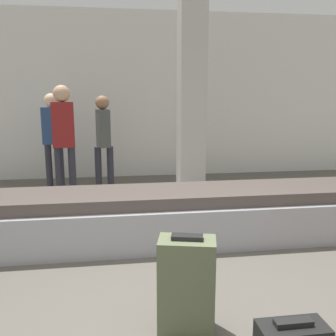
{
  "coord_description": "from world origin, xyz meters",
  "views": [
    {
      "loc": [
        -0.58,
        -2.24,
        1.64
      ],
      "look_at": [
        0.0,
        1.75,
        0.84
      ],
      "focal_mm": 40.0,
      "sensor_mm": 36.0,
      "label": 1
    }
  ],
  "objects": [
    {
      "name": "back_wall",
      "position": [
        0.0,
        5.23,
        1.6
      ],
      "size": [
        18.0,
        0.06,
        3.2
      ],
      "color": "silver",
      "rests_on": "ground_plane"
    },
    {
      "name": "suitcase_0",
      "position": [
        -0.11,
        0.08,
        0.34
      ],
      "size": [
        0.43,
        0.32,
        0.71
      ],
      "rotation": [
        0.0,
        0.0,
        -0.24
      ],
      "color": "#5B6647",
      "rests_on": "ground_plane"
    },
    {
      "name": "traveler_0",
      "position": [
        -1.33,
        3.51,
        1.07
      ],
      "size": [
        0.33,
        0.25,
        1.77
      ],
      "rotation": [
        0.0,
        0.0,
        0.09
      ],
      "color": "#282833",
      "rests_on": "ground_plane"
    },
    {
      "name": "carousel",
      "position": [
        0.0,
        1.75,
        0.28
      ],
      "size": [
        7.3,
        0.89,
        0.59
      ],
      "color": "#9E9EA3",
      "rests_on": "ground_plane"
    },
    {
      "name": "pillar",
      "position": [
        0.72,
        3.99,
        1.6
      ],
      "size": [
        0.43,
        0.43,
        3.2
      ],
      "color": "beige",
      "rests_on": "ground_plane"
    },
    {
      "name": "ground_plane",
      "position": [
        0.0,
        0.0,
        0.0
      ],
      "size": [
        18.0,
        18.0,
        0.0
      ],
      "primitive_type": "plane",
      "color": "#59544C"
    },
    {
      "name": "traveler_2",
      "position": [
        -0.75,
        4.01,
        0.96
      ],
      "size": [
        0.31,
        0.35,
        1.61
      ],
      "rotation": [
        0.0,
        0.0,
        1.81
      ],
      "color": "#282833",
      "rests_on": "ground_plane"
    },
    {
      "name": "traveler_1",
      "position": [
        -1.61,
        4.34,
        0.98
      ],
      "size": [
        0.35,
        0.24,
        1.65
      ],
      "rotation": [
        0.0,
        0.0,
        2.96
      ],
      "color": "#282833",
      "rests_on": "ground_plane"
    }
  ]
}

